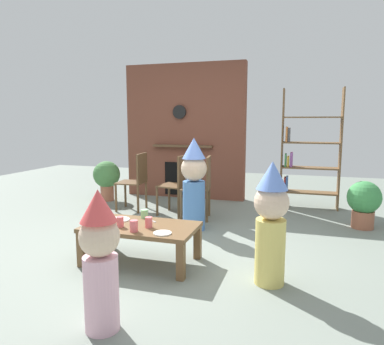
# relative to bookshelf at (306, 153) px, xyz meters

# --- Properties ---
(ground_plane) EXTENTS (12.00, 12.00, 0.00)m
(ground_plane) POSITION_rel_bookshelf_xyz_m (-1.44, -2.40, -0.88)
(ground_plane) COLOR gray
(brick_fireplace_feature) EXTENTS (2.20, 0.28, 2.40)m
(brick_fireplace_feature) POSITION_rel_bookshelf_xyz_m (-2.11, 0.20, 0.31)
(brick_fireplace_feature) COLOR brown
(brick_fireplace_feature) RESTS_ON ground_plane
(bookshelf) EXTENTS (0.90, 0.28, 1.90)m
(bookshelf) POSITION_rel_bookshelf_xyz_m (0.00, 0.00, 0.00)
(bookshelf) COLOR brown
(bookshelf) RESTS_ON ground_plane
(coffee_table) EXTENTS (1.10, 0.62, 0.38)m
(coffee_table) POSITION_rel_bookshelf_xyz_m (-1.55, -2.87, -0.56)
(coffee_table) COLOR brown
(coffee_table) RESTS_ON ground_plane
(paper_cup_near_left) EXTENTS (0.07, 0.07, 0.10)m
(paper_cup_near_left) POSITION_rel_bookshelf_xyz_m (-1.44, -2.92, -0.45)
(paper_cup_near_left) COLOR #E5666B
(paper_cup_near_left) RESTS_ON coffee_table
(paper_cup_near_right) EXTENTS (0.08, 0.08, 0.09)m
(paper_cup_near_right) POSITION_rel_bookshelf_xyz_m (-1.63, -2.62, -0.46)
(paper_cup_near_right) COLOR #8CD18C
(paper_cup_near_right) RESTS_ON coffee_table
(paper_cup_center) EXTENTS (0.08, 0.08, 0.11)m
(paper_cup_center) POSITION_rel_bookshelf_xyz_m (-1.52, -3.08, -0.45)
(paper_cup_center) COLOR #E5666B
(paper_cup_center) RESTS_ON coffee_table
(paper_cup_far_left) EXTENTS (0.07, 0.07, 0.10)m
(paper_cup_far_left) POSITION_rel_bookshelf_xyz_m (-1.71, -2.99, -0.45)
(paper_cup_far_left) COLOR #E5666B
(paper_cup_far_left) RESTS_ON coffee_table
(paper_plate_front) EXTENTS (0.22, 0.22, 0.01)m
(paper_plate_front) POSITION_rel_bookshelf_xyz_m (-1.84, -2.78, -0.50)
(paper_plate_front) COLOR white
(paper_plate_front) RESTS_ON coffee_table
(paper_plate_rear) EXTENTS (0.17, 0.17, 0.01)m
(paper_plate_rear) POSITION_rel_bookshelf_xyz_m (-1.25, -3.06, -0.50)
(paper_plate_rear) COLOR white
(paper_plate_rear) RESTS_ON coffee_table
(birthday_cake_slice) EXTENTS (0.10, 0.10, 0.08)m
(birthday_cake_slice) POSITION_rel_bookshelf_xyz_m (-1.89, -2.97, -0.46)
(birthday_cake_slice) COLOR pink
(birthday_cake_slice) RESTS_ON coffee_table
(table_fork) EXTENTS (0.13, 0.10, 0.01)m
(table_fork) POSITION_rel_bookshelf_xyz_m (-1.51, -2.70, -0.50)
(table_fork) COLOR silver
(table_fork) RESTS_ON coffee_table
(child_with_cone_hat) EXTENTS (0.27, 0.27, 0.96)m
(child_with_cone_hat) POSITION_rel_bookshelf_xyz_m (-1.31, -4.00, -0.37)
(child_with_cone_hat) COLOR #EAB2C6
(child_with_cone_hat) RESTS_ON ground_plane
(child_in_pink) EXTENTS (0.29, 0.29, 1.07)m
(child_in_pink) POSITION_rel_bookshelf_xyz_m (-0.30, -2.97, -0.32)
(child_in_pink) COLOR #E0CC66
(child_in_pink) RESTS_ON ground_plane
(child_by_the_chairs) EXTENTS (0.33, 0.33, 1.18)m
(child_by_the_chairs) POSITION_rel_bookshelf_xyz_m (-1.37, -1.68, -0.26)
(child_by_the_chairs) COLOR #4C7FC6
(child_by_the_chairs) RESTS_ON ground_plane
(dining_chair_left) EXTENTS (0.43, 0.43, 0.90)m
(dining_chair_left) POSITION_rel_bookshelf_xyz_m (-2.52, -0.98, -0.37)
(dining_chair_left) COLOR brown
(dining_chair_left) RESTS_ON ground_plane
(dining_chair_middle) EXTENTS (0.46, 0.46, 0.90)m
(dining_chair_middle) POSITION_rel_bookshelf_xyz_m (-1.78, -1.06, -0.37)
(dining_chair_middle) COLOR brown
(dining_chair_middle) RESTS_ON ground_plane
(dining_chair_right) EXTENTS (0.46, 0.46, 0.90)m
(dining_chair_right) POSITION_rel_bookshelf_xyz_m (-1.41, -1.16, -0.37)
(dining_chair_right) COLOR brown
(dining_chair_right) RESTS_ON ground_plane
(potted_plant_tall) EXTENTS (0.43, 0.43, 0.62)m
(potted_plant_tall) POSITION_rel_bookshelf_xyz_m (0.73, -0.97, -0.53)
(potted_plant_tall) COLOR #9E5B42
(potted_plant_tall) RESTS_ON ground_plane
(potted_plant_short) EXTENTS (0.47, 0.47, 0.70)m
(potted_plant_short) POSITION_rel_bookshelf_xyz_m (-3.32, -0.50, -0.46)
(potted_plant_short) COLOR #9E5B42
(potted_plant_short) RESTS_ON ground_plane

